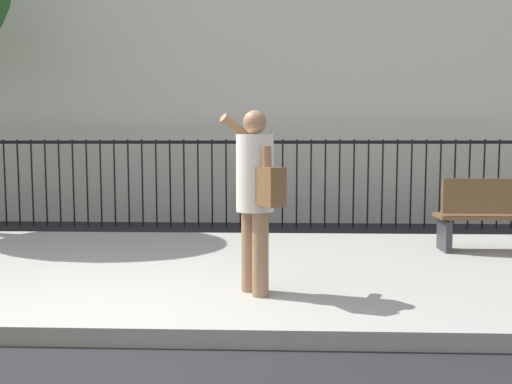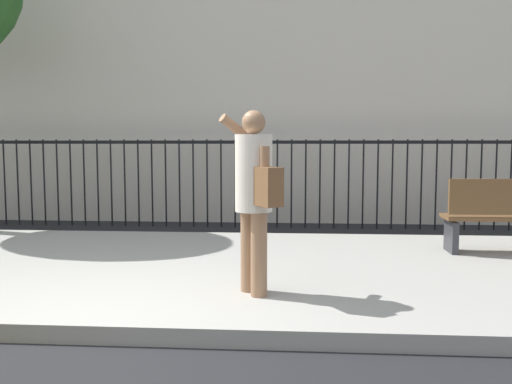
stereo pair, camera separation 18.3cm
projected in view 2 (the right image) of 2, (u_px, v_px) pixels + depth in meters
name	position (u px, v px, depth m)	size (l,w,h in m)	color
ground_plane	(67.00, 345.00, 4.18)	(60.00, 60.00, 0.00)	black
sidewalk	(145.00, 269.00, 6.36)	(28.00, 4.40, 0.15)	#9E9B93
building_facade	(219.00, 2.00, 12.21)	(28.00, 4.00, 9.34)	beige
iron_fence	(200.00, 171.00, 9.95)	(12.03, 0.04, 1.60)	black
pedestrian_on_phone	(255.00, 188.00, 4.96)	(0.62, 0.72, 1.68)	#936B4C
street_bench	(511.00, 214.00, 6.81)	(1.60, 0.45, 0.95)	brown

